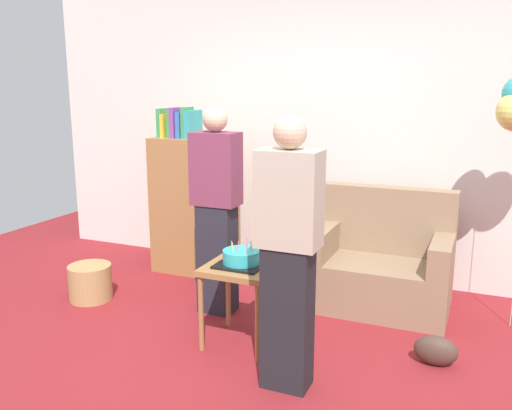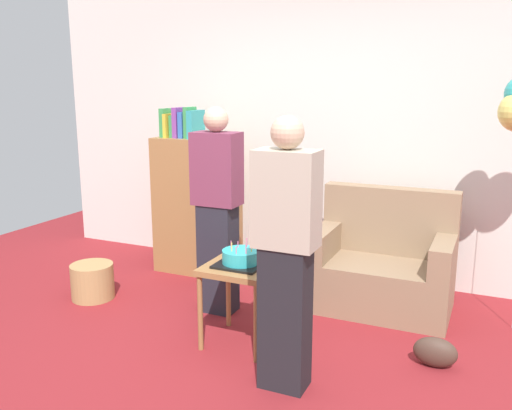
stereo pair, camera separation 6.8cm
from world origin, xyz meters
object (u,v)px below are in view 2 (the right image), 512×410
wicker_basket (92,281)px  person_holding_cake (286,255)px  bookshelf (196,203)px  handbag (435,352)px  couch (383,266)px  side_table (241,277)px  person_blowing_candles (217,210)px  birthday_cake (241,258)px

wicker_basket → person_holding_cake: bearing=-17.1°
bookshelf → handbag: size_ratio=5.67×
couch → side_table: size_ratio=1.90×
handbag → person_blowing_candles: bearing=172.7°
person_holding_cake → handbag: 1.25m
bookshelf → person_blowing_candles: 1.00m
couch → handbag: bearing=-58.4°
wicker_basket → couch: bearing=20.4°
birthday_cake → bookshelf: bearing=131.5°
couch → person_blowing_candles: 1.43m
bookshelf → birthday_cake: size_ratio=4.96×
person_blowing_candles → wicker_basket: bearing=177.1°
person_blowing_candles → person_holding_cake: bearing=-56.6°
person_holding_cake → handbag: (0.81, 0.61, -0.73)m
side_table → person_holding_cake: bearing=-39.6°
couch → side_table: bearing=-125.7°
person_holding_cake → wicker_basket: size_ratio=4.53×
wicker_basket → person_blowing_candles: bearing=10.9°
person_holding_cake → wicker_basket: bearing=-16.3°
birthday_cake → wicker_basket: 1.61m
couch → person_blowing_candles: bearing=-151.7°
birthday_cake → wicker_basket: size_ratio=0.89×
bookshelf → person_holding_cake: 2.21m
person_blowing_candles → handbag: size_ratio=5.82×
side_table → person_blowing_candles: (-0.41, 0.43, 0.34)m
couch → person_holding_cake: person_holding_cake is taller
person_blowing_candles → person_holding_cake: (0.89, -0.83, 0.00)m
handbag → birthday_cake: bearing=-170.6°
side_table → person_holding_cake: size_ratio=0.35×
side_table → handbag: (1.29, 0.21, -0.39)m
birthday_cake → handbag: birthday_cake is taller
bookshelf → birthday_cake: 1.59m
side_table → birthday_cake: size_ratio=1.81×
bookshelf → wicker_basket: bearing=-115.6°
couch → side_table: 1.32m
person_blowing_candles → wicker_basket: 1.32m
bookshelf → person_blowing_candles: (0.64, -0.76, 0.15)m
person_blowing_candles → bookshelf: bearing=116.3°
couch → person_blowing_candles: person_blowing_candles is taller
person_holding_cake → side_table: bearing=-38.7°
couch → bookshelf: size_ratio=0.69×
side_table → birthday_cake: bearing=-27.9°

